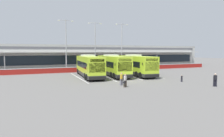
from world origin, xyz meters
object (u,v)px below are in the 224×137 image
(coach_bus_left_centre, at_px, (113,66))
(pedestrian_in_dark_coat, at_px, (215,79))
(lamp_post_west, at_px, (66,42))
(coach_bus_leftmost, at_px, (89,66))
(lamp_post_east, at_px, (122,43))
(coach_bus_centre, at_px, (135,65))
(lamp_post_centre, at_px, (95,43))
(pedestrian_child, at_px, (182,78))
(pedestrian_near_bin, at_px, (121,78))
(pedestrian_with_handbag, at_px, (125,80))

(coach_bus_left_centre, bearing_deg, pedestrian_in_dark_coat, -63.00)
(lamp_post_west, bearing_deg, coach_bus_leftmost, -77.36)
(pedestrian_in_dark_coat, relative_size, lamp_post_east, 0.15)
(coach_bus_centre, bearing_deg, lamp_post_centre, 108.27)
(coach_bus_centre, relative_size, pedestrian_in_dark_coat, 7.59)
(lamp_post_west, bearing_deg, pedestrian_child, -57.56)
(coach_bus_leftmost, height_order, lamp_post_east, lamp_post_east)
(coach_bus_centre, relative_size, lamp_post_centre, 1.12)
(coach_bus_centre, bearing_deg, coach_bus_leftmost, 174.35)
(pedestrian_near_bin, bearing_deg, pedestrian_in_dark_coat, -26.60)
(pedestrian_child, height_order, pedestrian_near_bin, pedestrian_near_bin)
(pedestrian_with_handbag, relative_size, lamp_post_west, 0.15)
(lamp_post_east, bearing_deg, lamp_post_centre, 175.31)
(coach_bus_left_centre, relative_size, pedestrian_in_dark_coat, 7.59)
(coach_bus_centre, relative_size, lamp_post_east, 1.12)
(coach_bus_centre, distance_m, pedestrian_in_dark_coat, 14.41)
(coach_bus_left_centre, xyz_separation_m, lamp_post_centre, (0.21, 11.07, 4.50))
(pedestrian_child, relative_size, lamp_post_centre, 0.09)
(lamp_post_west, height_order, lamp_post_east, same)
(pedestrian_near_bin, bearing_deg, pedestrian_child, -4.75)
(pedestrian_child, height_order, lamp_post_east, lamp_post_east)
(lamp_post_centre, bearing_deg, pedestrian_in_dark_coat, -74.15)
(pedestrian_in_dark_coat, height_order, lamp_post_east, lamp_post_east)
(pedestrian_child, height_order, lamp_post_west, lamp_post_west)
(pedestrian_near_bin, distance_m, lamp_post_east, 22.99)
(lamp_post_centre, bearing_deg, pedestrian_near_bin, -98.11)
(pedestrian_with_handbag, bearing_deg, lamp_post_west, 99.88)
(coach_bus_leftmost, bearing_deg, lamp_post_centre, 67.67)
(pedestrian_child, relative_size, lamp_post_west, 0.09)
(lamp_post_centre, xyz_separation_m, lamp_post_east, (6.53, -0.54, 0.00))
(pedestrian_in_dark_coat, relative_size, pedestrian_child, 1.61)
(coach_bus_leftmost, bearing_deg, coach_bus_centre, -5.65)
(pedestrian_in_dark_coat, bearing_deg, pedestrian_with_handbag, 160.42)
(coach_bus_leftmost, distance_m, coach_bus_left_centre, 4.35)
(lamp_post_west, bearing_deg, lamp_post_east, 2.68)
(coach_bus_left_centre, bearing_deg, pedestrian_with_handbag, -104.72)
(pedestrian_in_dark_coat, relative_size, pedestrian_near_bin, 1.00)
(lamp_post_west, xyz_separation_m, lamp_post_east, (13.33, 0.62, 0.00))
(coach_bus_left_centre, xyz_separation_m, pedestrian_child, (6.35, -10.45, -1.24))
(coach_bus_leftmost, height_order, pedestrian_in_dark_coat, coach_bus_leftmost)
(coach_bus_left_centre, relative_size, lamp_post_east, 1.12)
(coach_bus_left_centre, relative_size, lamp_post_west, 1.12)
(pedestrian_in_dark_coat, bearing_deg, lamp_post_east, 91.87)
(pedestrian_in_dark_coat, bearing_deg, lamp_post_west, 119.76)
(coach_bus_leftmost, distance_m, lamp_post_east, 15.98)
(lamp_post_west, bearing_deg, pedestrian_near_bin, -78.92)
(coach_bus_leftmost, distance_m, pedestrian_near_bin, 9.82)
(coach_bus_centre, height_order, pedestrian_child, coach_bus_centre)
(pedestrian_with_handbag, distance_m, pedestrian_near_bin, 1.45)
(pedestrian_with_handbag, xyz_separation_m, lamp_post_west, (-3.66, 21.04, 5.43))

